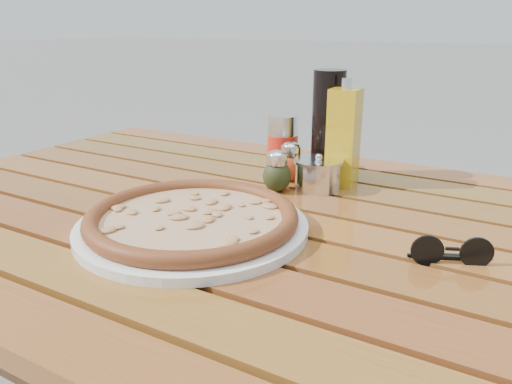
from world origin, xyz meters
The scene contains 10 objects.
table centered at (0.00, 0.00, 0.67)m, with size 1.40×0.90×0.75m.
plate centered at (-0.03, -0.12, 0.76)m, with size 0.36×0.36×0.01m, color white.
pizza centered at (-0.03, -0.12, 0.77)m, with size 0.39×0.39×0.03m.
pepper_shaker centered at (-0.02, 0.20, 0.79)m, with size 0.06×0.06×0.08m.
oregano_shaker centered at (-0.01, 0.12, 0.79)m, with size 0.07×0.07×0.08m.
dark_bottle centered at (0.03, 0.27, 0.86)m, with size 0.07×0.07×0.22m, color black.
soda_can centered at (-0.08, 0.27, 0.81)m, with size 0.08×0.08×0.12m.
olive_oil_cruet centered at (0.08, 0.23, 0.85)m, with size 0.06×0.06×0.21m.
parmesan_tin centered at (0.05, 0.17, 0.78)m, with size 0.11×0.11×0.07m.
sunglasses centered at (0.33, -0.03, 0.77)m, with size 0.11×0.06×0.04m.
Camera 1 is at (0.41, -0.69, 1.06)m, focal length 35.00 mm.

